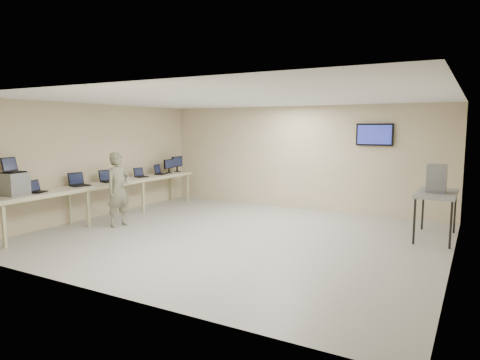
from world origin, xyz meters
The scene contains 14 objects.
room centered at (0.03, 0.06, 1.41)m, with size 8.01×7.01×2.81m.
workbench centered at (-3.59, 0.00, 0.83)m, with size 0.76×6.00×0.90m.
equipment_box centered at (-3.65, -2.36, 1.12)m, with size 0.38×0.43×0.45m, color gray.
laptop_on_box centered at (-3.71, -2.36, 1.43)m, with size 0.39×0.43×0.30m.
laptop_0 centered at (-3.64, -1.90, 0.97)m, with size 0.36×0.38×0.25m.
laptop_1 centered at (-3.67, -0.82, 0.98)m, with size 0.39×0.44×0.30m.
laptop_2 centered at (-3.61, 0.02, 0.98)m, with size 0.39×0.43×0.29m.
laptop_3 centered at (-3.62, 1.17, 0.96)m, with size 0.32×0.36×0.25m.
laptop_4 centered at (-3.62, 1.95, 0.97)m, with size 0.36×0.40×0.27m.
monitor_near centered at (-3.60, 2.36, 1.14)m, with size 0.18×0.41×0.40m.
monitor_far centered at (-3.60, 2.75, 1.18)m, with size 0.21×0.46×0.46m.
soldier centered at (-2.75, -0.49, 0.84)m, with size 0.61×0.40×1.68m, color #616B51.
side_table centered at (3.60, 1.85, 0.87)m, with size 0.73×1.56×0.94m.
storage_bins centered at (3.58, 1.85, 1.22)m, with size 0.36×0.40×0.56m.
Camera 1 is at (4.30, -7.45, 2.25)m, focal length 32.00 mm.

